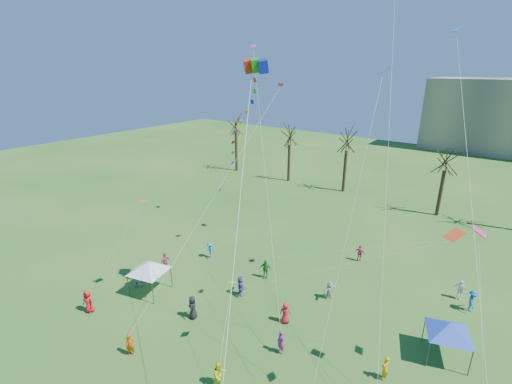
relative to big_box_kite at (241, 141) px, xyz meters
The scene contains 6 objects.
bare_tree_row 31.40m from the big_box_kite, 78.38° to the left, with size 67.86×6.87×10.38m.
big_box_kite is the anchor object (origin of this frame).
canopy_tent_white 13.73m from the big_box_kite, 168.16° to the right, with size 3.56×3.56×2.76m.
canopy_tent_blue 17.16m from the big_box_kite, 22.37° to the left, with size 3.33×3.33×2.64m.
festival_crowd 12.74m from the big_box_kite, 21.87° to the left, with size 26.98×20.54×1.84m.
small_kites_aloft 6.18m from the big_box_kite, 42.43° to the left, with size 25.51×18.62×33.36m.
Camera 1 is at (10.49, -9.46, 17.41)m, focal length 25.00 mm.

